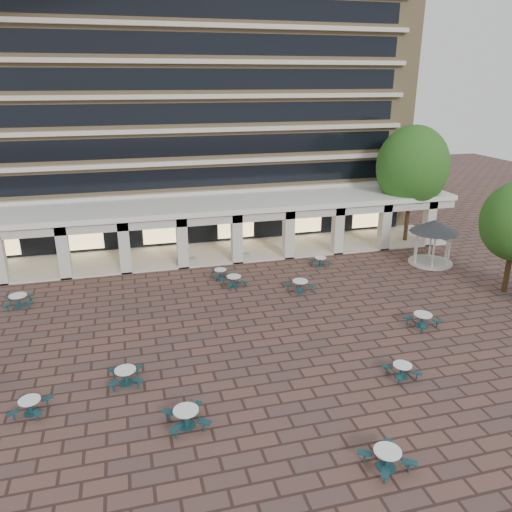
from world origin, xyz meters
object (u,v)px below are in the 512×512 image
object	(u,v)px
planter_left	(185,258)
planter_right	(240,254)
picnic_table_2	(387,457)
gazebo	(434,231)
picnic_table_0	(30,405)
picnic_table_1	(186,416)

from	to	relation	value
planter_left	planter_right	size ratio (longest dim) A/B	1.00
picnic_table_2	gazebo	xyz separation A→B (m)	(14.10, 18.75, 2.17)
picnic_table_2	planter_right	world-z (taller)	planter_right
picnic_table_0	planter_left	xyz separation A→B (m)	(8.79, 16.59, 0.14)
picnic_table_2	picnic_table_1	bearing A→B (deg)	135.85
picnic_table_1	gazebo	distance (m)	25.57
picnic_table_1	planter_left	xyz separation A→B (m)	(2.43, 19.14, 0.07)
gazebo	planter_right	distance (m)	15.10
gazebo	planter_left	bearing A→B (deg)	165.91
picnic_table_0	gazebo	xyz separation A→B (m)	(27.32, 11.94, 2.22)
planter_left	planter_right	xyz separation A→B (m)	(4.32, 0.00, -0.10)
picnic_table_2	planter_right	xyz separation A→B (m)	(-0.10, 23.40, -0.01)
picnic_table_2	planter_left	size ratio (longest dim) A/B	1.31
picnic_table_0	picnic_table_1	xyz separation A→B (m)	(6.37, -2.56, 0.07)
gazebo	planter_right	size ratio (longest dim) A/B	2.50
picnic_table_0	picnic_table_2	xyz separation A→B (m)	(13.22, -6.81, 0.05)
planter_right	gazebo	bearing A→B (deg)	-18.13
picnic_table_1	gazebo	bearing A→B (deg)	27.55
picnic_table_1	planter_left	distance (m)	19.30
picnic_table_2	planter_right	bearing A→B (deg)	77.96
picnic_table_2	planter_left	bearing A→B (deg)	88.41
planter_left	planter_right	world-z (taller)	planter_left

